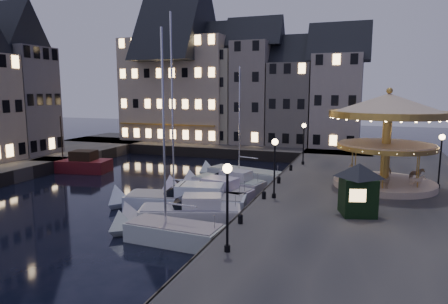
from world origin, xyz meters
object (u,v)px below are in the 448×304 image
at_px(streetlamp_d, 441,153).
at_px(streetlamp_a, 227,195).
at_px(ticket_kiosk, 359,180).
at_px(motorboat_b, 184,214).
at_px(carousel, 388,122).
at_px(bollard_a, 240,218).
at_px(red_fishing_boat, 73,165).
at_px(streetlamp_b, 275,160).
at_px(motorboat_a, 166,232).
at_px(bollard_c, 279,179).
at_px(motorboat_f, 241,175).
at_px(motorboat_e, 224,184).
at_px(streetlamp_c, 304,138).
at_px(bollard_b, 264,195).
at_px(bollard_d, 291,167).
at_px(motorboat_d, 208,192).
at_px(motorboat_c, 181,201).

bearing_deg(streetlamp_d, streetlamp_a, -123.61).
relative_size(streetlamp_d, ticket_kiosk, 1.17).
distance_m(motorboat_b, carousel, 16.91).
distance_m(streetlamp_a, bollard_a, 4.71).
bearing_deg(red_fishing_boat, streetlamp_d, -1.64).
height_order(streetlamp_a, bollard_a, streetlamp_a).
distance_m(streetlamp_a, ticket_kiosk, 9.71).
relative_size(streetlamp_b, motorboat_a, 0.37).
relative_size(motorboat_a, red_fishing_boat, 1.28).
distance_m(bollard_c, motorboat_a, 12.19).
xyz_separation_m(bollard_a, motorboat_a, (-4.28, -0.86, -1.07)).
relative_size(motorboat_a, motorboat_b, 1.47).
height_order(motorboat_b, motorboat_f, motorboat_f).
bearing_deg(motorboat_b, motorboat_a, -84.32).
relative_size(motorboat_b, motorboat_e, 1.00).
distance_m(motorboat_e, red_fishing_boat, 18.52).
bearing_deg(streetlamp_c, motorboat_a, -103.49).
height_order(streetlamp_b, motorboat_b, streetlamp_b).
height_order(streetlamp_a, motorboat_a, motorboat_a).
bearing_deg(streetlamp_a, motorboat_f, 105.44).
height_order(bollard_b, bollard_c, same).
bearing_deg(bollard_d, motorboat_b, -108.57).
xyz_separation_m(bollard_d, motorboat_e, (-5.06, -4.49, -0.96)).
bearing_deg(motorboat_d, streetlamp_c, 62.67).
relative_size(bollard_a, ticket_kiosk, 0.16).
relative_size(motorboat_d, red_fishing_boat, 0.87).
xyz_separation_m(streetlamp_a, motorboat_f, (-5.51, 19.94, -3.49)).
relative_size(motorboat_e, motorboat_f, 0.65).
distance_m(motorboat_a, red_fishing_boat, 24.22).
xyz_separation_m(streetlamp_c, bollard_b, (-0.60, -14.00, -2.41)).
bearing_deg(bollard_b, ticket_kiosk, -14.31).
xyz_separation_m(motorboat_f, carousel, (12.89, -3.87, 5.81)).
xyz_separation_m(motorboat_c, motorboat_e, (1.15, 6.40, -0.04)).
bearing_deg(bollard_c, motorboat_f, 132.07).
bearing_deg(red_fishing_boat, motorboat_d, -17.85).
bearing_deg(bollard_b, streetlamp_a, -86.39).
xyz_separation_m(motorboat_b, carousel, (12.58, 9.76, 5.70)).
bearing_deg(streetlamp_a, motorboat_a, 147.24).
height_order(streetlamp_c, motorboat_e, streetlamp_c).
relative_size(motorboat_b, ticket_kiosk, 2.13).
bearing_deg(red_fishing_boat, bollard_d, 4.86).
bearing_deg(motorboat_d, motorboat_b, -83.57).
relative_size(motorboat_a, motorboat_d, 1.47).
distance_m(streetlamp_d, ticket_kiosk, 10.75).
xyz_separation_m(bollard_a, motorboat_e, (-5.06, 11.51, -0.96)).
bearing_deg(motorboat_a, bollard_a, 11.33).
bearing_deg(motorboat_f, ticket_kiosk, -47.31).
bearing_deg(streetlamp_b, motorboat_e, 135.74).
bearing_deg(red_fishing_boat, motorboat_f, 5.95).
distance_m(streetlamp_a, motorboat_b, 8.85).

